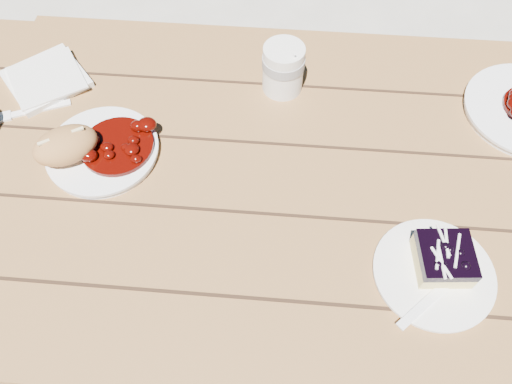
# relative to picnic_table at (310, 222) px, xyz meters

# --- Properties ---
(ground) EXTENTS (60.00, 60.00, 0.00)m
(ground) POSITION_rel_picnic_table_xyz_m (0.00, 0.00, -0.59)
(ground) COLOR #B0AB9F
(ground) RESTS_ON ground
(picnic_table) EXTENTS (2.00, 1.55, 0.75)m
(picnic_table) POSITION_rel_picnic_table_xyz_m (0.00, 0.00, 0.00)
(picnic_table) COLOR brown
(picnic_table) RESTS_ON ground
(main_plate) EXTENTS (0.21, 0.21, 0.02)m
(main_plate) POSITION_rel_picnic_table_xyz_m (-0.41, 0.03, 0.17)
(main_plate) COLOR white
(main_plate) RESTS_ON picnic_table
(goulash_stew) EXTENTS (0.14, 0.14, 0.04)m
(goulash_stew) POSITION_rel_picnic_table_xyz_m (-0.38, 0.03, 0.20)
(goulash_stew) COLOR #420602
(goulash_stew) RESTS_ON main_plate
(bread_roll) EXTENTS (0.14, 0.13, 0.06)m
(bread_roll) POSITION_rel_picnic_table_xyz_m (-0.47, 0.01, 0.21)
(bread_roll) COLOR #AA7641
(bread_roll) RESTS_ON main_plate
(dessert_plate) EXTENTS (0.20, 0.20, 0.01)m
(dessert_plate) POSITION_rel_picnic_table_xyz_m (0.20, -0.17, 0.17)
(dessert_plate) COLOR white
(dessert_plate) RESTS_ON picnic_table
(blueberry_cake) EXTENTS (0.09, 0.09, 0.05)m
(blueberry_cake) POSITION_rel_picnic_table_xyz_m (0.21, -0.16, 0.20)
(blueberry_cake) COLOR #F3DD84
(blueberry_cake) RESTS_ON dessert_plate
(fork_dessert) EXTENTS (0.13, 0.13, 0.00)m
(fork_dessert) POSITION_rel_picnic_table_xyz_m (0.18, -0.23, 0.17)
(fork_dessert) COLOR white
(fork_dessert) RESTS_ON dessert_plate
(coffee_cup) EXTENTS (0.08, 0.08, 0.10)m
(coffee_cup) POSITION_rel_picnic_table_xyz_m (-0.08, 0.23, 0.21)
(coffee_cup) COLOR white
(coffee_cup) RESTS_ON picnic_table
(napkin_stack) EXTENTS (0.21, 0.21, 0.01)m
(napkin_stack) POSITION_rel_picnic_table_xyz_m (-0.58, 0.21, 0.17)
(napkin_stack) COLOR white
(napkin_stack) RESTS_ON picnic_table
(fork_table) EXTENTS (0.16, 0.08, 0.00)m
(fork_table) POSITION_rel_picnic_table_xyz_m (-0.57, 0.13, 0.16)
(fork_table) COLOR white
(fork_table) RESTS_ON picnic_table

